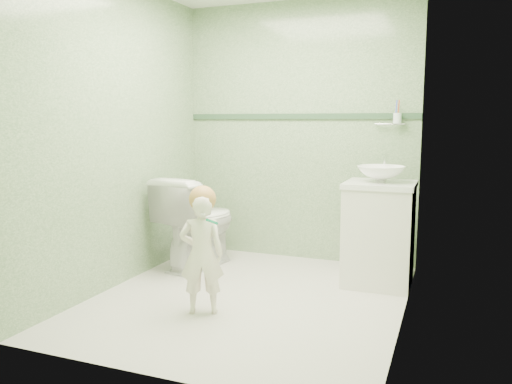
% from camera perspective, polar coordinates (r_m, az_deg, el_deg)
% --- Properties ---
extents(ground, '(2.50, 2.50, 0.00)m').
position_cam_1_polar(ground, '(3.84, -0.83, -11.90)').
color(ground, beige).
rests_on(ground, ground).
extents(room_shell, '(2.50, 2.54, 2.40)m').
position_cam_1_polar(room_shell, '(3.61, -0.87, 6.30)').
color(room_shell, gray).
rests_on(room_shell, ground).
extents(trim_stripe, '(2.20, 0.02, 0.05)m').
position_cam_1_polar(trim_stripe, '(4.78, 4.79, 8.49)').
color(trim_stripe, '#315036').
rests_on(trim_stripe, room_shell).
extents(vanity, '(0.52, 0.50, 0.80)m').
position_cam_1_polar(vanity, '(4.18, 13.65, -4.77)').
color(vanity, silver).
rests_on(vanity, ground).
extents(counter, '(0.54, 0.52, 0.04)m').
position_cam_1_polar(counter, '(4.11, 13.84, 0.82)').
color(counter, white).
rests_on(counter, vanity).
extents(basin, '(0.37, 0.37, 0.13)m').
position_cam_1_polar(basin, '(4.10, 13.88, 1.98)').
color(basin, white).
rests_on(basin, counter).
extents(faucet, '(0.03, 0.13, 0.18)m').
position_cam_1_polar(faucet, '(4.27, 14.24, 3.29)').
color(faucet, silver).
rests_on(faucet, counter).
extents(cup_holder, '(0.26, 0.07, 0.21)m').
position_cam_1_polar(cup_holder, '(4.55, 15.53, 7.98)').
color(cup_holder, silver).
rests_on(cup_holder, room_shell).
extents(toilet, '(0.60, 0.88, 0.82)m').
position_cam_1_polar(toilet, '(4.57, -6.54, -3.34)').
color(toilet, white).
rests_on(toilet, ground).
extents(toddler, '(0.35, 0.30, 0.82)m').
position_cam_1_polar(toddler, '(3.48, -6.14, -6.98)').
color(toddler, white).
rests_on(toddler, ground).
extents(hair_cap, '(0.18, 0.18, 0.18)m').
position_cam_1_polar(hair_cap, '(3.42, -6.04, -0.79)').
color(hair_cap, '#BD8545').
rests_on(hair_cap, toddler).
extents(teal_toothbrush, '(0.10, 0.14, 0.08)m').
position_cam_1_polar(teal_toothbrush, '(3.29, -5.08, -3.25)').
color(teal_toothbrush, '#038959').
rests_on(teal_toothbrush, toddler).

